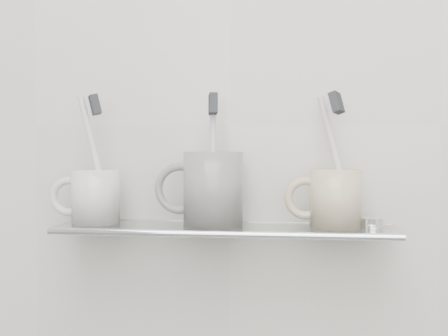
% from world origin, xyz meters
% --- Properties ---
extents(wall_back, '(2.50, 0.00, 2.50)m').
position_xyz_m(wall_back, '(0.00, 1.10, 1.25)').
color(wall_back, beige).
rests_on(wall_back, ground).
extents(shelf_glass, '(0.50, 0.12, 0.01)m').
position_xyz_m(shelf_glass, '(0.00, 1.04, 1.10)').
color(shelf_glass, silver).
rests_on(shelf_glass, wall_back).
extents(shelf_rail, '(0.50, 0.01, 0.01)m').
position_xyz_m(shelf_rail, '(0.00, 0.98, 1.10)').
color(shelf_rail, silver).
rests_on(shelf_rail, shelf_glass).
extents(bracket_left, '(0.02, 0.03, 0.02)m').
position_xyz_m(bracket_left, '(-0.21, 1.09, 1.09)').
color(bracket_left, silver).
rests_on(bracket_left, wall_back).
extents(bracket_right, '(0.02, 0.03, 0.02)m').
position_xyz_m(bracket_right, '(0.21, 1.09, 1.09)').
color(bracket_right, silver).
rests_on(bracket_right, wall_back).
extents(mug_left, '(0.09, 0.09, 0.08)m').
position_xyz_m(mug_left, '(-0.20, 1.04, 1.14)').
color(mug_left, silver).
rests_on(mug_left, shelf_glass).
extents(mug_left_handle, '(0.06, 0.01, 0.06)m').
position_xyz_m(mug_left_handle, '(-0.24, 1.04, 1.14)').
color(mug_left_handle, silver).
rests_on(mug_left_handle, mug_left).
extents(toothbrush_left, '(0.06, 0.02, 0.19)m').
position_xyz_m(toothbrush_left, '(-0.20, 1.04, 1.20)').
color(toothbrush_left, white).
rests_on(toothbrush_left, mug_left).
extents(bristles_left, '(0.03, 0.03, 0.03)m').
position_xyz_m(bristles_left, '(-0.20, 1.04, 1.28)').
color(bristles_left, '#26292C').
rests_on(bristles_left, toothbrush_left).
extents(mug_center, '(0.09, 0.09, 0.11)m').
position_xyz_m(mug_center, '(-0.02, 1.04, 1.15)').
color(mug_center, silver).
rests_on(mug_center, shelf_glass).
extents(mug_center_handle, '(0.08, 0.01, 0.08)m').
position_xyz_m(mug_center_handle, '(-0.07, 1.04, 1.15)').
color(mug_center_handle, silver).
rests_on(mug_center_handle, mug_center).
extents(toothbrush_center, '(0.02, 0.04, 0.19)m').
position_xyz_m(toothbrush_center, '(-0.02, 1.04, 1.20)').
color(toothbrush_center, silver).
rests_on(toothbrush_center, mug_center).
extents(bristles_center, '(0.02, 0.03, 0.03)m').
position_xyz_m(bristles_center, '(-0.02, 1.04, 1.28)').
color(bristles_center, '#26292C').
rests_on(bristles_center, toothbrush_center).
extents(mug_right, '(0.09, 0.09, 0.08)m').
position_xyz_m(mug_right, '(0.16, 1.04, 1.14)').
color(mug_right, beige).
rests_on(mug_right, shelf_glass).
extents(mug_right_handle, '(0.06, 0.01, 0.06)m').
position_xyz_m(mug_right_handle, '(0.12, 1.04, 1.14)').
color(mug_right_handle, beige).
rests_on(mug_right_handle, mug_right).
extents(toothbrush_right, '(0.06, 0.06, 0.18)m').
position_xyz_m(toothbrush_right, '(0.16, 1.04, 1.20)').
color(toothbrush_right, beige).
rests_on(toothbrush_right, mug_right).
extents(bristles_right, '(0.03, 0.03, 0.04)m').
position_xyz_m(bristles_right, '(0.16, 1.04, 1.28)').
color(bristles_right, '#26292C').
rests_on(bristles_right, toothbrush_right).
extents(chrome_cap, '(0.04, 0.04, 0.02)m').
position_xyz_m(chrome_cap, '(0.21, 1.04, 1.11)').
color(chrome_cap, silver).
rests_on(chrome_cap, shelf_glass).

